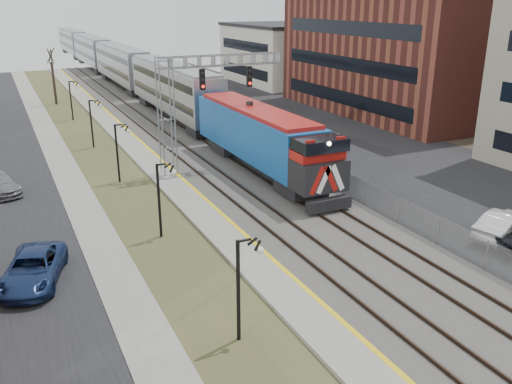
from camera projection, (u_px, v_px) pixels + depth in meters
sidewalk at (61, 161)px, 41.41m from camera, size 2.00×120.00×0.08m
grass_median at (101, 156)px, 42.63m from camera, size 4.00×120.00×0.06m
platform at (138, 151)px, 43.81m from camera, size 2.00×120.00×0.24m
ballast_bed at (197, 145)px, 45.85m from camera, size 8.00×120.00×0.20m
parking_lot at (318, 131)px, 50.75m from camera, size 16.00×120.00×0.04m
platform_edge at (149, 148)px, 44.13m from camera, size 0.24×120.00×0.01m
track_near at (174, 145)px, 44.98m from camera, size 1.58×120.00×0.15m
track_far at (213, 141)px, 46.40m from camera, size 1.58×120.00×0.15m
train at (117, 64)px, 77.55m from camera, size 3.00×108.65×5.33m
signal_gantry at (190, 94)px, 36.92m from camera, size 9.00×1.07×8.15m
lampposts at (158, 200)px, 27.76m from camera, size 0.14×62.14×4.00m
fence at (242, 132)px, 47.32m from camera, size 0.04×120.00×1.60m
buildings_east at (468, 60)px, 51.07m from camera, size 16.00×76.00×15.00m
car_lot_b at (506, 226)px, 27.84m from camera, size 4.66×2.68×1.45m
car_lot_d at (311, 144)px, 43.37m from camera, size 5.51×3.46×1.49m
car_lot_e at (318, 136)px, 46.20m from camera, size 4.41×2.03×1.46m
car_street_a at (33, 269)px, 23.47m from camera, size 3.51×5.22×1.33m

